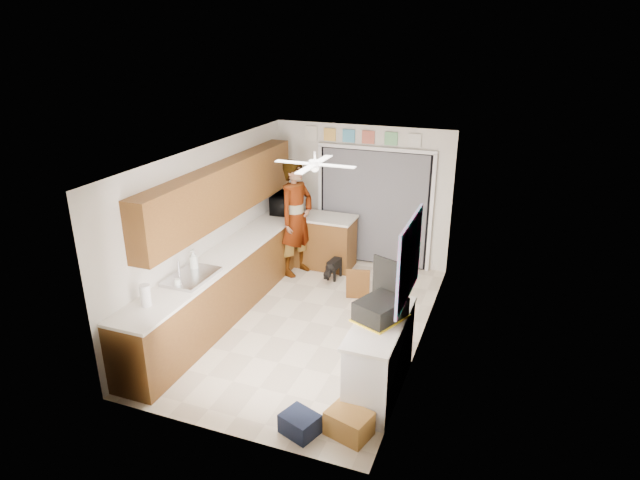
% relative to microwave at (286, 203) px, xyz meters
% --- Properties ---
extents(floor, '(5.00, 5.00, 0.00)m').
position_rel_microwave_xyz_m(floor, '(1.26, -1.99, -1.11)').
color(floor, beige).
rests_on(floor, ground).
extents(ceiling, '(5.00, 5.00, 0.00)m').
position_rel_microwave_xyz_m(ceiling, '(1.26, -1.99, 1.39)').
color(ceiling, white).
rests_on(ceiling, ground).
extents(wall_back, '(3.20, 0.00, 3.20)m').
position_rel_microwave_xyz_m(wall_back, '(1.26, 0.51, 0.14)').
color(wall_back, silver).
rests_on(wall_back, ground).
extents(wall_front, '(3.20, 0.00, 3.20)m').
position_rel_microwave_xyz_m(wall_front, '(1.26, -4.49, 0.14)').
color(wall_front, silver).
rests_on(wall_front, ground).
extents(wall_left, '(0.00, 5.00, 5.00)m').
position_rel_microwave_xyz_m(wall_left, '(-0.34, -1.99, 0.14)').
color(wall_left, silver).
rests_on(wall_left, ground).
extents(wall_right, '(0.00, 5.00, 5.00)m').
position_rel_microwave_xyz_m(wall_right, '(2.86, -1.99, 0.14)').
color(wall_right, silver).
rests_on(wall_right, ground).
extents(left_base_cabinets, '(0.60, 4.80, 0.90)m').
position_rel_microwave_xyz_m(left_base_cabinets, '(-0.04, -1.99, -0.66)').
color(left_base_cabinets, brown).
rests_on(left_base_cabinets, floor).
extents(left_countertop, '(0.62, 4.80, 0.04)m').
position_rel_microwave_xyz_m(left_countertop, '(-0.03, -1.99, -0.19)').
color(left_countertop, white).
rests_on(left_countertop, left_base_cabinets).
extents(upper_cabinets, '(0.32, 4.00, 0.80)m').
position_rel_microwave_xyz_m(upper_cabinets, '(-0.18, -1.79, 0.69)').
color(upper_cabinets, brown).
rests_on(upper_cabinets, wall_left).
extents(sink_basin, '(0.50, 0.76, 0.06)m').
position_rel_microwave_xyz_m(sink_basin, '(-0.03, -2.99, -0.15)').
color(sink_basin, silver).
rests_on(sink_basin, left_countertop).
extents(faucet, '(0.03, 0.03, 0.22)m').
position_rel_microwave_xyz_m(faucet, '(-0.22, -2.99, -0.06)').
color(faucet, silver).
rests_on(faucet, left_countertop).
extents(peninsula_base, '(1.00, 0.60, 0.90)m').
position_rel_microwave_xyz_m(peninsula_base, '(0.76, 0.01, -0.66)').
color(peninsula_base, brown).
rests_on(peninsula_base, floor).
extents(peninsula_top, '(1.04, 0.64, 0.04)m').
position_rel_microwave_xyz_m(peninsula_top, '(0.76, 0.01, -0.19)').
color(peninsula_top, white).
rests_on(peninsula_top, peninsula_base).
extents(back_opening_recess, '(2.00, 0.06, 2.10)m').
position_rel_microwave_xyz_m(back_opening_recess, '(1.51, 0.48, -0.06)').
color(back_opening_recess, black).
rests_on(back_opening_recess, wall_back).
extents(curtain_panel, '(1.90, 0.03, 2.05)m').
position_rel_microwave_xyz_m(curtain_panel, '(1.51, 0.44, -0.06)').
color(curtain_panel, slate).
rests_on(curtain_panel, wall_back).
extents(door_trim_left, '(0.06, 0.04, 2.10)m').
position_rel_microwave_xyz_m(door_trim_left, '(0.49, 0.45, -0.06)').
color(door_trim_left, white).
rests_on(door_trim_left, wall_back).
extents(door_trim_right, '(0.06, 0.04, 2.10)m').
position_rel_microwave_xyz_m(door_trim_right, '(2.53, 0.45, -0.06)').
color(door_trim_right, white).
rests_on(door_trim_right, wall_back).
extents(door_trim_head, '(2.10, 0.04, 0.06)m').
position_rel_microwave_xyz_m(door_trim_head, '(1.51, 0.45, 1.01)').
color(door_trim_head, white).
rests_on(door_trim_head, wall_back).
extents(header_frame_0, '(0.22, 0.02, 0.22)m').
position_rel_microwave_xyz_m(header_frame_0, '(0.66, 0.48, 1.19)').
color(header_frame_0, '#E9B54D').
rests_on(header_frame_0, wall_back).
extents(header_frame_1, '(0.22, 0.02, 0.22)m').
position_rel_microwave_xyz_m(header_frame_1, '(1.01, 0.48, 1.19)').
color(header_frame_1, '#499FC5').
rests_on(header_frame_1, wall_back).
extents(header_frame_2, '(0.22, 0.02, 0.22)m').
position_rel_microwave_xyz_m(header_frame_2, '(1.36, 0.48, 1.19)').
color(header_frame_2, '#BF5B47').
rests_on(header_frame_2, wall_back).
extents(header_frame_3, '(0.22, 0.02, 0.22)m').
position_rel_microwave_xyz_m(header_frame_3, '(1.76, 0.48, 1.19)').
color(header_frame_3, '#67B575').
rests_on(header_frame_3, wall_back).
extents(header_frame_4, '(0.22, 0.02, 0.22)m').
position_rel_microwave_xyz_m(header_frame_4, '(2.16, 0.48, 1.19)').
color(header_frame_4, silver).
rests_on(header_frame_4, wall_back).
extents(route66_sign, '(0.22, 0.02, 0.26)m').
position_rel_microwave_xyz_m(route66_sign, '(0.31, 0.48, 1.19)').
color(route66_sign, silver).
rests_on(route66_sign, wall_back).
extents(right_counter_base, '(0.50, 1.40, 0.90)m').
position_rel_microwave_xyz_m(right_counter_base, '(2.61, -3.19, -0.66)').
color(right_counter_base, white).
rests_on(right_counter_base, floor).
extents(right_counter_top, '(0.54, 1.44, 0.04)m').
position_rel_microwave_xyz_m(right_counter_top, '(2.60, -3.19, -0.19)').
color(right_counter_top, white).
rests_on(right_counter_top, right_counter_base).
extents(abstract_painting, '(0.03, 1.15, 0.95)m').
position_rel_microwave_xyz_m(abstract_painting, '(2.84, -2.99, 0.54)').
color(abstract_painting, '#F85BD6').
rests_on(abstract_painting, wall_right).
extents(ceiling_fan, '(1.14, 1.14, 0.24)m').
position_rel_microwave_xyz_m(ceiling_fan, '(1.26, -1.79, 1.21)').
color(ceiling_fan, white).
rests_on(ceiling_fan, ceiling).
extents(microwave, '(0.45, 0.64, 0.34)m').
position_rel_microwave_xyz_m(microwave, '(0.00, 0.00, 0.00)').
color(microwave, black).
rests_on(microwave, left_countertop).
extents(soap_bottle, '(0.15, 0.15, 0.31)m').
position_rel_microwave_xyz_m(soap_bottle, '(-0.13, -2.77, -0.01)').
color(soap_bottle, silver).
rests_on(soap_bottle, left_countertop).
extents(jar_b, '(0.10, 0.10, 0.12)m').
position_rel_microwave_xyz_m(jar_b, '(-0.04, -3.29, -0.11)').
color(jar_b, silver).
rests_on(jar_b, left_countertop).
extents(paper_towel_roll, '(0.14, 0.14, 0.27)m').
position_rel_microwave_xyz_m(paper_towel_roll, '(-0.10, -3.83, -0.03)').
color(paper_towel_roll, white).
rests_on(paper_towel_roll, left_countertop).
extents(suitcase, '(0.59, 0.66, 0.23)m').
position_rel_microwave_xyz_m(suitcase, '(2.58, -3.15, -0.05)').
color(suitcase, black).
rests_on(suitcase, right_counter_top).
extents(suitcase_rim, '(0.63, 0.71, 0.02)m').
position_rel_microwave_xyz_m(suitcase_rim, '(2.58, -3.15, -0.16)').
color(suitcase_rim, yellow).
rests_on(suitcase_rim, suitcase).
extents(suitcase_lid, '(0.40, 0.19, 0.50)m').
position_rel_microwave_xyz_m(suitcase_lid, '(2.58, -2.86, 0.20)').
color(suitcase_lid, black).
rests_on(suitcase_lid, suitcase).
extents(cardboard_box, '(0.52, 0.45, 0.28)m').
position_rel_microwave_xyz_m(cardboard_box, '(2.51, -4.03, -0.97)').
color(cardboard_box, '#A37A33').
rests_on(cardboard_box, floor).
extents(navy_crate, '(0.45, 0.41, 0.22)m').
position_rel_microwave_xyz_m(navy_crate, '(2.01, -4.19, -1.00)').
color(navy_crate, '#141C33').
rests_on(navy_crate, floor).
extents(cabinet_door_panel, '(0.40, 0.23, 0.55)m').
position_rel_microwave_xyz_m(cabinet_door_panel, '(1.70, -1.08, -0.83)').
color(cabinet_door_panel, brown).
rests_on(cabinet_door_panel, floor).
extents(man, '(0.68, 0.85, 2.03)m').
position_rel_microwave_xyz_m(man, '(0.39, -0.44, -0.10)').
color(man, white).
rests_on(man, floor).
extents(dog, '(0.27, 0.52, 0.39)m').
position_rel_microwave_xyz_m(dog, '(1.09, -0.44, -0.91)').
color(dog, black).
rests_on(dog, floor).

